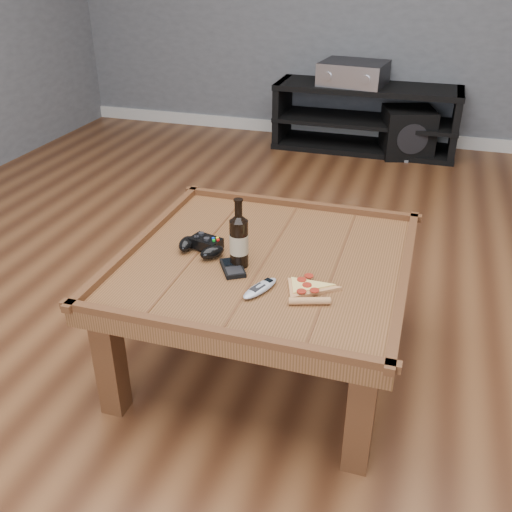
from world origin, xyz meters
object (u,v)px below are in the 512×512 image
(smartphone, at_px, (233,268))
(subwoofer, at_px, (407,132))
(game_controller, at_px, (202,246))
(av_receiver, at_px, (353,73))
(media_console, at_px, (365,118))
(beer_bottle, at_px, (239,240))
(game_console, at_px, (405,144))
(pizza_slice, at_px, (307,289))
(coffee_table, at_px, (266,273))
(remote_control, at_px, (260,288))

(smartphone, bearing_deg, subwoofer, 49.98)
(game_controller, bearing_deg, av_receiver, 103.52)
(game_controller, bearing_deg, media_console, 101.07)
(beer_bottle, height_order, game_console, beer_bottle)
(pizza_slice, bearing_deg, beer_bottle, 141.67)
(subwoofer, bearing_deg, coffee_table, -113.25)
(av_receiver, bearing_deg, game_controller, -85.64)
(game_controller, height_order, game_console, game_controller)
(media_console, xyz_separation_m, av_receiver, (-0.12, -0.01, 0.34))
(pizza_slice, bearing_deg, game_console, 69.10)
(remote_control, distance_m, game_console, 2.87)
(coffee_table, distance_m, av_receiver, 2.75)
(coffee_table, distance_m, beer_bottle, 0.19)
(media_console, height_order, smartphone, media_console)
(coffee_table, distance_m, subwoofer, 2.73)
(smartphone, distance_m, game_console, 2.78)
(remote_control, relative_size, game_console, 0.67)
(beer_bottle, distance_m, game_controller, 0.19)
(media_console, bearing_deg, game_controller, -94.89)
(game_controller, bearing_deg, beer_bottle, -2.43)
(beer_bottle, bearing_deg, coffee_table, 44.69)
(av_receiver, bearing_deg, media_console, 9.73)
(pizza_slice, relative_size, game_console, 1.08)
(coffee_table, distance_m, game_controller, 0.25)
(beer_bottle, relative_size, av_receiver, 0.48)
(media_console, xyz_separation_m, subwoofer, (0.33, -0.05, -0.07))
(game_controller, relative_size, subwoofer, 0.43)
(beer_bottle, height_order, subwoofer, beer_bottle)
(coffee_table, distance_m, remote_control, 0.23)
(remote_control, xyz_separation_m, subwoofer, (0.29, 2.91, -0.28))
(subwoofer, xyz_separation_m, game_console, (-0.00, -0.08, -0.07))
(game_console, bearing_deg, remote_control, -90.25)
(beer_bottle, distance_m, game_console, 2.76)
(subwoofer, bearing_deg, game_console, -108.42)
(media_console, relative_size, smartphone, 9.74)
(media_console, bearing_deg, smartphone, -91.72)
(game_console, bearing_deg, av_receiver, 169.58)
(media_console, relative_size, game_controller, 7.24)
(beer_bottle, relative_size, game_controller, 1.30)
(media_console, bearing_deg, beer_bottle, -91.53)
(beer_bottle, xyz_separation_m, remote_control, (0.12, -0.14, -0.09))
(game_controller, distance_m, pizza_slice, 0.45)
(game_controller, relative_size, av_receiver, 0.37)
(media_console, bearing_deg, remote_control, -89.15)
(pizza_slice, bearing_deg, subwoofer, 69.11)
(remote_control, bearing_deg, game_controller, 167.48)
(smartphone, bearing_deg, beer_bottle, 42.47)
(beer_bottle, distance_m, smartphone, 0.10)
(beer_bottle, relative_size, remote_control, 1.51)
(beer_bottle, distance_m, subwoofer, 2.83)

